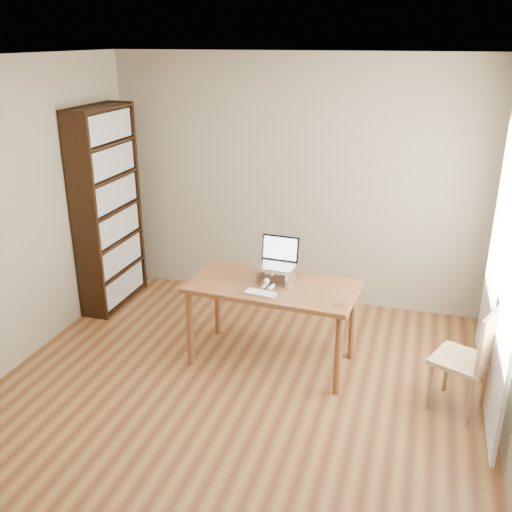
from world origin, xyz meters
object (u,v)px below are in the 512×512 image
(desk, at_px, (273,295))
(laptop, at_px, (277,258))
(bookshelf, at_px, (108,209))
(cat, at_px, (277,272))
(chair, at_px, (472,355))
(keyboard, at_px, (261,293))

(desk, distance_m, laptop, 0.32)
(bookshelf, distance_m, cat, 2.08)
(bookshelf, height_order, cat, bookshelf)
(laptop, distance_m, chair, 1.73)
(desk, height_order, chair, chair)
(keyboard, distance_m, chair, 1.69)
(bookshelf, bearing_deg, laptop, -16.04)
(desk, distance_m, keyboard, 0.25)
(laptop, bearing_deg, cat, -69.24)
(keyboard, height_order, cat, cat)
(desk, bearing_deg, cat, 88.79)
(keyboard, bearing_deg, desk, 87.41)
(bookshelf, relative_size, cat, 4.29)
(laptop, relative_size, keyboard, 1.18)
(laptop, bearing_deg, bookshelf, 167.25)
(keyboard, bearing_deg, cat, 89.25)
(bookshelf, relative_size, desk, 1.43)
(laptop, bearing_deg, keyboard, -92.91)
(cat, bearing_deg, keyboard, -88.30)
(desk, bearing_deg, bookshelf, 163.61)
(desk, relative_size, laptop, 4.27)
(keyboard, bearing_deg, laptop, 91.25)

